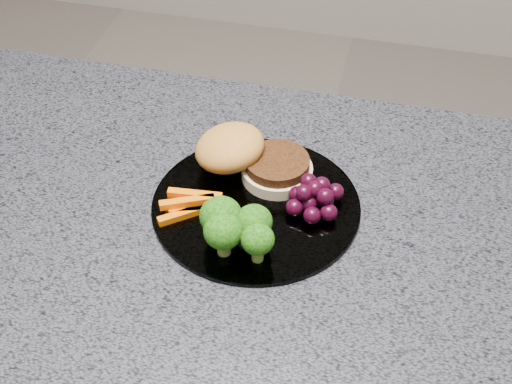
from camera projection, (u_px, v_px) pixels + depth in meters
countertop at (191, 228)px, 0.89m from camera, size 1.20×0.60×0.04m
plate at (256, 205)px, 0.89m from camera, size 0.26×0.26×0.01m
burger at (246, 158)px, 0.92m from camera, size 0.16×0.10×0.05m
carrot_sticks at (191, 205)px, 0.87m from camera, size 0.08×0.07×0.02m
broccoli at (235, 226)px, 0.81m from camera, size 0.09×0.07×0.06m
grape_bunch at (315, 197)px, 0.87m from camera, size 0.07×0.07×0.04m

